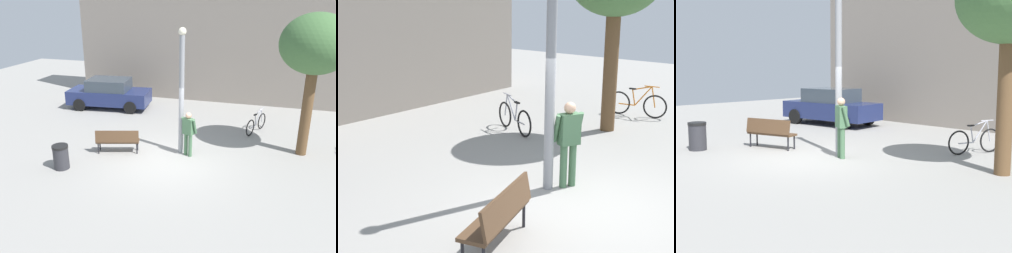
# 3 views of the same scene
# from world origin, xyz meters

# --- Properties ---
(ground_plane) EXTENTS (36.00, 36.00, 0.00)m
(ground_plane) POSITION_xyz_m (0.00, 0.00, 0.00)
(ground_plane) COLOR gray
(building_facade) EXTENTS (15.34, 2.00, 6.93)m
(building_facade) POSITION_xyz_m (0.00, 9.06, 3.46)
(building_facade) COLOR gray
(building_facade) RESTS_ON ground_plane
(lamppost) EXTENTS (0.28, 0.28, 4.58)m
(lamppost) POSITION_xyz_m (0.23, 0.99, 2.45)
(lamppost) COLOR gray
(lamppost) RESTS_ON ground_plane
(person_by_lamppost) EXTENTS (0.63, 0.46, 1.67)m
(person_by_lamppost) POSITION_xyz_m (0.57, 0.77, 0.97)
(person_by_lamppost) COLOR #47704C
(person_by_lamppost) RESTS_ON ground_plane
(park_bench) EXTENTS (1.67, 0.91, 0.92)m
(park_bench) POSITION_xyz_m (-2.01, 0.24, 0.55)
(park_bench) COLOR #513823
(park_bench) RESTS_ON ground_plane
(plaza_tree) EXTENTS (2.43, 2.43, 5.08)m
(plaza_tree) POSITION_xyz_m (4.59, 2.11, 3.96)
(plaza_tree) COLOR brown
(plaza_tree) RESTS_ON ground_plane
(bicycle_silver) EXTENTS (0.75, 1.69, 0.97)m
(bicycle_silver) POSITION_xyz_m (2.83, 3.95, 0.38)
(bicycle_silver) COLOR black
(bicycle_silver) RESTS_ON ground_plane
(parked_car_navy) EXTENTS (4.36, 2.17, 1.55)m
(parked_car_navy) POSITION_xyz_m (-4.81, 5.42, 0.77)
(parked_car_navy) COLOR navy
(parked_car_navy) RESTS_ON ground_plane
(trash_bin) EXTENTS (0.55, 0.55, 0.84)m
(trash_bin) POSITION_xyz_m (-3.34, -1.48, 0.43)
(trash_bin) COLOR #2D2D33
(trash_bin) RESTS_ON ground_plane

